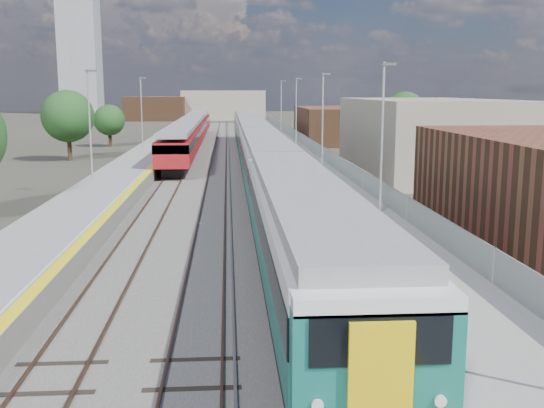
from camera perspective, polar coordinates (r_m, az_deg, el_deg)
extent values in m
plane|color=#47443A|center=(59.67, -2.94, 3.27)|extent=(320.00, 320.00, 0.00)
cube|color=#565451|center=(62.15, -5.06, 3.55)|extent=(10.50, 155.00, 0.06)
cube|color=#4C3323|center=(64.64, -2.33, 3.91)|extent=(0.07, 160.00, 0.14)
cube|color=#4C3323|center=(64.69, -1.05, 3.92)|extent=(0.07, 160.00, 0.14)
cube|color=#4C3323|center=(64.63, -5.44, 3.87)|extent=(0.07, 160.00, 0.14)
cube|color=#4C3323|center=(64.61, -4.16, 3.89)|extent=(0.07, 160.00, 0.14)
cube|color=#4C3323|center=(64.82, -8.54, 3.82)|extent=(0.07, 160.00, 0.14)
cube|color=#4C3323|center=(64.72, -7.27, 3.84)|extent=(0.07, 160.00, 0.14)
cube|color=gray|center=(64.63, -2.63, 3.90)|extent=(0.08, 160.00, 0.10)
cube|color=gray|center=(64.61, -3.87, 3.88)|extent=(0.08, 160.00, 0.10)
cube|color=slate|center=(62.40, 1.85, 4.05)|extent=(4.70, 155.00, 1.00)
cube|color=gray|center=(62.35, 1.85, 4.51)|extent=(4.70, 155.00, 0.03)
cube|color=yellow|center=(62.17, -0.08, 4.52)|extent=(0.40, 155.00, 0.01)
cube|color=gray|center=(62.56, 3.87, 5.06)|extent=(0.06, 155.00, 1.20)
cylinder|color=#9EA0A3|center=(32.24, 9.82, 5.75)|extent=(0.12, 0.12, 7.50)
cube|color=#4C4C4F|center=(32.23, 10.47, 12.23)|extent=(0.70, 0.18, 0.14)
cylinder|color=#9EA0A3|center=(51.85, 4.56, 7.50)|extent=(0.12, 0.12, 7.50)
cube|color=#4C4C4F|center=(51.84, 4.89, 11.53)|extent=(0.70, 0.18, 0.14)
cylinder|color=#9EA0A3|center=(71.67, 2.18, 8.26)|extent=(0.12, 0.12, 7.50)
cube|color=#4C4C4F|center=(71.67, 2.40, 11.18)|extent=(0.70, 0.18, 0.14)
cylinder|color=#9EA0A3|center=(91.57, 0.83, 8.69)|extent=(0.12, 0.12, 7.50)
cube|color=#4C4C4F|center=(91.57, 0.99, 10.97)|extent=(0.70, 0.18, 0.14)
cube|color=slate|center=(62.59, -11.32, 3.87)|extent=(4.30, 155.00, 1.00)
cube|color=gray|center=(62.54, -11.33, 4.33)|extent=(4.30, 155.00, 0.03)
cube|color=yellow|center=(62.33, -9.60, 4.39)|extent=(0.45, 155.00, 0.01)
cube|color=silver|center=(62.36, -9.92, 4.38)|extent=(0.08, 155.00, 0.01)
cylinder|color=#9EA0A3|center=(44.24, -16.01, 6.68)|extent=(0.12, 0.12, 7.50)
cube|color=#4C4C4F|center=(44.14, -15.92, 11.42)|extent=(0.70, 0.18, 0.14)
cylinder|color=#9EA0A3|center=(69.86, -11.61, 8.02)|extent=(0.12, 0.12, 7.50)
cube|color=#4C4C4F|center=(69.80, -11.51, 11.02)|extent=(0.70, 0.18, 0.14)
cube|color=gray|center=(56.98, 13.52, 5.91)|extent=(11.00, 22.00, 6.40)
cube|color=brown|center=(88.48, 5.21, 7.06)|extent=(8.00, 18.00, 4.80)
cube|color=gray|center=(159.27, -4.37, 8.85)|extent=(20.00, 14.00, 7.00)
cube|color=brown|center=(155.21, -10.36, 8.42)|extent=(14.00, 12.00, 5.60)
cube|color=gray|center=(204.41, -16.86, 13.37)|extent=(11.00, 11.00, 40.00)
cube|color=black|center=(22.24, 2.80, -6.10)|extent=(2.93, 21.02, 0.50)
cube|color=#125D4D|center=(22.01, 2.82, -3.95)|extent=(3.04, 21.02, 1.23)
cube|color=black|center=(21.80, 2.85, -1.47)|extent=(3.11, 21.02, 0.84)
cube|color=silver|center=(21.67, 2.86, 0.26)|extent=(3.04, 21.02, 0.52)
cube|color=gray|center=(21.60, 2.87, 1.44)|extent=(2.70, 21.02, 0.43)
cube|color=black|center=(43.25, -0.55, 1.91)|extent=(2.93, 21.02, 0.50)
cube|color=#125D4D|center=(43.13, -0.55, 3.04)|extent=(3.04, 21.02, 1.23)
cube|color=black|center=(43.02, -0.55, 4.32)|extent=(3.11, 21.02, 0.84)
cube|color=silver|center=(42.96, -0.55, 5.21)|extent=(3.04, 21.02, 0.52)
cube|color=gray|center=(42.92, -0.55, 5.81)|extent=(2.70, 21.02, 0.43)
cube|color=black|center=(64.59, -1.70, 4.66)|extent=(2.93, 21.02, 0.50)
cube|color=#125D4D|center=(64.52, -1.70, 5.42)|extent=(3.04, 21.02, 1.23)
cube|color=black|center=(64.44, -1.71, 6.28)|extent=(3.11, 21.02, 0.84)
cube|color=silver|center=(64.40, -1.71, 6.87)|extent=(3.04, 21.02, 0.52)
cube|color=gray|center=(64.38, -1.71, 7.27)|extent=(2.70, 21.02, 0.43)
cube|color=black|center=(86.03, -2.28, 6.04)|extent=(2.93, 21.02, 0.50)
cube|color=#125D4D|center=(85.97, -2.28, 6.61)|extent=(3.04, 21.02, 1.23)
cube|color=black|center=(85.92, -2.29, 7.26)|extent=(3.11, 21.02, 0.84)
cube|color=silver|center=(85.89, -2.29, 7.70)|extent=(3.04, 21.02, 0.52)
cube|color=gray|center=(85.87, -2.29, 8.00)|extent=(2.70, 21.02, 0.43)
cube|color=#125D4D|center=(11.77, 9.24, -14.37)|extent=(3.02, 0.65, 2.26)
cube|color=black|center=(11.22, 9.73, -12.06)|extent=(2.48, 0.06, 0.86)
cube|color=yellow|center=(11.47, 9.69, -15.67)|extent=(1.13, 0.11, 2.26)
cube|color=black|center=(59.94, -8.22, 3.67)|extent=(1.93, 16.42, 0.67)
cube|color=maroon|center=(59.78, -8.26, 5.20)|extent=(2.85, 19.32, 2.03)
cube|color=black|center=(59.74, -8.27, 5.69)|extent=(2.91, 19.32, 0.71)
cube|color=gray|center=(59.67, -8.30, 6.66)|extent=(2.54, 19.32, 0.41)
cube|color=black|center=(79.62, -7.20, 5.29)|extent=(1.93, 16.42, 0.67)
cube|color=maroon|center=(79.50, -7.22, 6.44)|extent=(2.85, 19.32, 2.03)
cube|color=black|center=(79.47, -7.23, 6.81)|extent=(2.91, 19.32, 0.71)
cube|color=gray|center=(79.42, -7.25, 7.54)|extent=(2.54, 19.32, 0.41)
cube|color=black|center=(99.35, -6.57, 6.27)|extent=(1.93, 16.42, 0.67)
cube|color=maroon|center=(99.26, -6.59, 7.19)|extent=(2.85, 19.32, 2.03)
cube|color=black|center=(99.23, -6.60, 7.48)|extent=(2.91, 19.32, 0.71)
cube|color=gray|center=(99.19, -6.61, 8.07)|extent=(2.54, 19.32, 0.41)
cylinder|color=#382619|center=(68.78, -17.69, 4.78)|extent=(0.44, 0.44, 2.51)
sphere|color=#1C451A|center=(68.57, -17.84, 7.50)|extent=(5.30, 5.30, 5.30)
cylinder|color=#382619|center=(84.49, -14.31, 5.65)|extent=(0.44, 0.44, 1.87)
sphere|color=#1C451A|center=(84.34, -14.38, 7.30)|extent=(3.95, 3.95, 3.95)
cylinder|color=#382619|center=(84.43, 11.75, 5.94)|extent=(0.44, 0.44, 2.44)
sphere|color=#1C451A|center=(84.27, 11.82, 8.10)|extent=(5.15, 5.15, 5.15)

